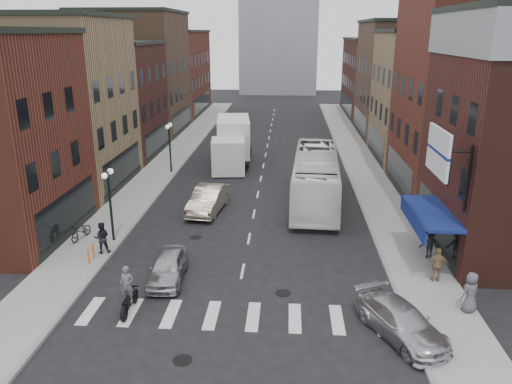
# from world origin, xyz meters

# --- Properties ---
(ground) EXTENTS (160.00, 160.00, 0.00)m
(ground) POSITION_xyz_m (0.00, 0.00, 0.00)
(ground) COLOR black
(ground) RESTS_ON ground
(sidewalk_left) EXTENTS (3.00, 74.00, 0.15)m
(sidewalk_left) POSITION_xyz_m (-8.50, 22.00, 0.07)
(sidewalk_left) COLOR gray
(sidewalk_left) RESTS_ON ground
(sidewalk_right) EXTENTS (3.00, 74.00, 0.15)m
(sidewalk_right) POSITION_xyz_m (8.50, 22.00, 0.07)
(sidewalk_right) COLOR gray
(sidewalk_right) RESTS_ON ground
(curb_left) EXTENTS (0.20, 74.00, 0.16)m
(curb_left) POSITION_xyz_m (-7.00, 22.00, 0.00)
(curb_left) COLOR gray
(curb_left) RESTS_ON ground
(curb_right) EXTENTS (0.20, 74.00, 0.16)m
(curb_right) POSITION_xyz_m (7.00, 22.00, 0.00)
(curb_right) COLOR gray
(curb_right) RESTS_ON ground
(crosswalk_stripes) EXTENTS (12.00, 2.20, 0.01)m
(crosswalk_stripes) POSITION_xyz_m (0.00, -3.00, 0.00)
(crosswalk_stripes) COLOR silver
(crosswalk_stripes) RESTS_ON ground
(bldg_left_mid_a) EXTENTS (10.30, 10.20, 12.30)m
(bldg_left_mid_a) POSITION_xyz_m (-14.99, 14.00, 6.15)
(bldg_left_mid_a) COLOR #967C53
(bldg_left_mid_a) RESTS_ON ground
(bldg_left_mid_b) EXTENTS (10.30, 10.20, 10.30)m
(bldg_left_mid_b) POSITION_xyz_m (-14.99, 24.00, 5.15)
(bldg_left_mid_b) COLOR #401D17
(bldg_left_mid_b) RESTS_ON ground
(bldg_left_far_a) EXTENTS (10.30, 12.20, 13.30)m
(bldg_left_far_a) POSITION_xyz_m (-14.99, 35.00, 6.65)
(bldg_left_far_a) COLOR brown
(bldg_left_far_a) RESTS_ON ground
(bldg_left_far_b) EXTENTS (10.30, 16.20, 11.30)m
(bldg_left_far_b) POSITION_xyz_m (-14.99, 49.00, 5.65)
(bldg_left_far_b) COLOR maroon
(bldg_left_far_b) RESTS_ON ground
(bldg_right_mid_a) EXTENTS (10.30, 10.20, 14.30)m
(bldg_right_mid_a) POSITION_xyz_m (15.00, 14.00, 7.15)
(bldg_right_mid_a) COLOR maroon
(bldg_right_mid_a) RESTS_ON ground
(bldg_right_mid_b) EXTENTS (10.30, 10.20, 11.30)m
(bldg_right_mid_b) POSITION_xyz_m (14.99, 24.00, 5.65)
(bldg_right_mid_b) COLOR #967C53
(bldg_right_mid_b) RESTS_ON ground
(bldg_right_far_a) EXTENTS (10.30, 12.20, 12.30)m
(bldg_right_far_a) POSITION_xyz_m (14.99, 35.00, 6.15)
(bldg_right_far_a) COLOR brown
(bldg_right_far_a) RESTS_ON ground
(bldg_right_far_b) EXTENTS (10.30, 16.20, 10.30)m
(bldg_right_far_b) POSITION_xyz_m (14.99, 49.00, 5.15)
(bldg_right_far_b) COLOR #401D17
(bldg_right_far_b) RESTS_ON ground
(awning_blue) EXTENTS (1.80, 5.00, 0.78)m
(awning_blue) POSITION_xyz_m (8.93, 2.50, 2.63)
(awning_blue) COLOR navy
(awning_blue) RESTS_ON ground
(billboard_sign) EXTENTS (1.52, 3.00, 3.70)m
(billboard_sign) POSITION_xyz_m (8.59, 0.50, 6.13)
(billboard_sign) COLOR black
(billboard_sign) RESTS_ON ground
(streetlamp_near) EXTENTS (0.32, 1.22, 4.11)m
(streetlamp_near) POSITION_xyz_m (-7.40, 4.00, 2.91)
(streetlamp_near) COLOR black
(streetlamp_near) RESTS_ON ground
(streetlamp_far) EXTENTS (0.32, 1.22, 4.11)m
(streetlamp_far) POSITION_xyz_m (-7.40, 18.00, 2.91)
(streetlamp_far) COLOR black
(streetlamp_far) RESTS_ON ground
(bike_rack) EXTENTS (0.08, 0.68, 0.80)m
(bike_rack) POSITION_xyz_m (-7.60, 1.30, 0.55)
(bike_rack) COLOR #D8590C
(bike_rack) RESTS_ON sidewalk_left
(box_truck) EXTENTS (3.35, 9.16, 3.88)m
(box_truck) POSITION_xyz_m (-2.73, 21.22, 1.92)
(box_truck) COLOR silver
(box_truck) RESTS_ON ground
(motorcycle_rider) EXTENTS (0.57, 2.05, 2.08)m
(motorcycle_rider) POSITION_xyz_m (-4.34, -2.99, 0.97)
(motorcycle_rider) COLOR black
(motorcycle_rider) RESTS_ON ground
(transit_bus) EXTENTS (3.54, 12.47, 3.44)m
(transit_bus) POSITION_xyz_m (4.00, 11.81, 1.72)
(transit_bus) COLOR white
(transit_bus) RESTS_ON ground
(sedan_left_near) EXTENTS (1.80, 3.98, 1.33)m
(sedan_left_near) POSITION_xyz_m (-3.40, -0.08, 0.66)
(sedan_left_near) COLOR #ACACB1
(sedan_left_near) RESTS_ON ground
(sedan_left_far) EXTENTS (2.30, 5.07, 1.61)m
(sedan_left_far) POSITION_xyz_m (-2.97, 9.29, 0.81)
(sedan_left_far) COLOR #BCAD99
(sedan_left_far) RESTS_ON ground
(curb_car) EXTENTS (3.52, 4.70, 1.27)m
(curb_car) POSITION_xyz_m (6.50, -4.01, 0.63)
(curb_car) COLOR #B8B8BD
(curb_car) RESTS_ON ground
(parked_bicycle) EXTENTS (0.95, 1.84, 0.92)m
(parked_bicycle) POSITION_xyz_m (-9.21, 4.03, 0.61)
(parked_bicycle) COLOR black
(parked_bicycle) RESTS_ON sidewalk_left
(ped_left_solo) EXTENTS (0.91, 0.69, 1.67)m
(ped_left_solo) POSITION_xyz_m (-7.40, 2.36, 0.99)
(ped_left_solo) COLOR black
(ped_left_solo) RESTS_ON sidewalk_left
(ped_right_a) EXTENTS (1.00, 0.51, 1.52)m
(ped_right_a) POSITION_xyz_m (9.32, 2.86, 0.91)
(ped_right_a) COLOR black
(ped_right_a) RESTS_ON sidewalk_right
(ped_right_b) EXTENTS (1.00, 0.57, 1.64)m
(ped_right_b) POSITION_xyz_m (8.99, 0.31, 0.97)
(ped_right_b) COLOR olive
(ped_right_b) RESTS_ON sidewalk_right
(ped_right_c) EXTENTS (1.00, 0.88, 1.72)m
(ped_right_c) POSITION_xyz_m (9.60, -2.24, 1.01)
(ped_right_c) COLOR #4E5055
(ped_right_c) RESTS_ON sidewalk_right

